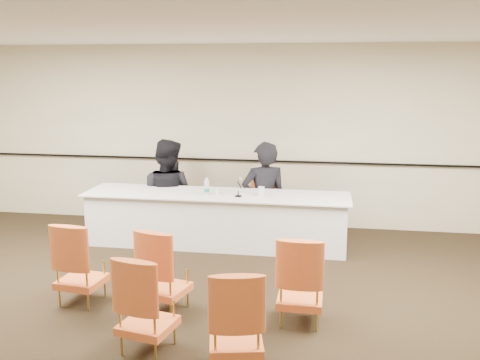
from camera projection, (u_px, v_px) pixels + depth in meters
name	position (u px, v px, depth m)	size (l,w,h in m)	color
floor	(178.00, 334.00, 5.33)	(10.00, 10.00, 0.00)	black
ceiling	(170.00, 22.00, 4.72)	(10.00, 10.00, 0.00)	white
wall_back	(241.00, 136.00, 8.89)	(10.00, 0.04, 3.00)	beige
wall_rail	(241.00, 160.00, 8.93)	(9.80, 0.04, 0.03)	black
panel_table	(216.00, 219.00, 7.98)	(3.94, 0.90, 0.79)	silver
panelist_main	(264.00, 204.00, 8.41)	(0.72, 0.47, 1.98)	black
panelist_main_chair	(264.00, 206.00, 8.42)	(0.50, 0.50, 0.95)	#DA5427
panelist_second	(167.00, 199.00, 8.67)	(0.96, 0.75, 1.97)	black
panelist_second_chair	(167.00, 202.00, 8.67)	(0.50, 0.50, 0.95)	#DA5427
papers	(249.00, 196.00, 7.73)	(0.30, 0.22, 0.00)	white
microphone	(238.00, 188.00, 7.68)	(0.10, 0.19, 0.27)	black
water_bottle	(207.00, 186.00, 7.79)	(0.08, 0.08, 0.26)	#167C77
drinking_glass	(216.00, 191.00, 7.87)	(0.06, 0.06, 0.10)	white
coffee_cup	(261.00, 192.00, 7.70)	(0.09, 0.09, 0.14)	silver
aud_chair_front_left	(81.00, 262.00, 5.98)	(0.50, 0.50, 0.95)	#DA5427
aud_chair_front_mid	(164.00, 270.00, 5.76)	(0.50, 0.50, 0.95)	#DA5427
aud_chair_front_right	(300.00, 279.00, 5.50)	(0.50, 0.50, 0.95)	#DA5427
aud_chair_back_mid	(147.00, 303.00, 4.95)	(0.50, 0.50, 0.95)	#DA5427
aud_chair_back_right	(236.00, 319.00, 4.63)	(0.50, 0.50, 0.95)	#DA5427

